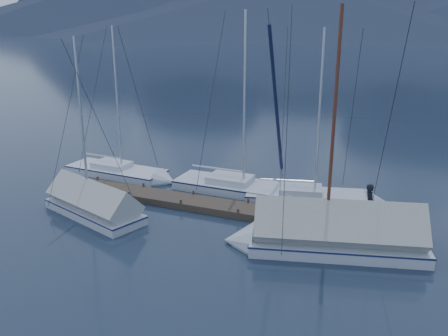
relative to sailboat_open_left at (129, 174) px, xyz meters
The scene contains 9 objects.
ground 8.59m from the sailboat_open_left, 32.71° to the right, with size 1000.00×1000.00×0.00m, color black.
dock 7.70m from the sailboat_open_left, 20.08° to the right, with size 18.00×1.50×0.54m.
mooring_posts 7.23m from the sailboat_open_left, 21.44° to the right, with size 15.12×1.52×0.35m.
sailboat_open_left is the anchor object (origin of this frame).
sailboat_open_mid 7.76m from the sailboat_open_left, ahead, with size 7.87×3.37×10.36m.
sailboat_open_right 11.53m from the sailboat_open_left, ahead, with size 7.45×3.73×9.49m.
sailboat_covered_near 13.34m from the sailboat_open_left, 21.22° to the right, with size 8.47×4.42×10.54m.
sailboat_covered_far 5.57m from the sailboat_open_left, 76.79° to the right, with size 6.76×3.85×9.09m.
person 14.16m from the sailboat_open_left, ahead, with size 0.66×0.43×1.81m, color black.
Camera 1 is at (8.30, -17.83, 8.95)m, focal length 38.00 mm.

